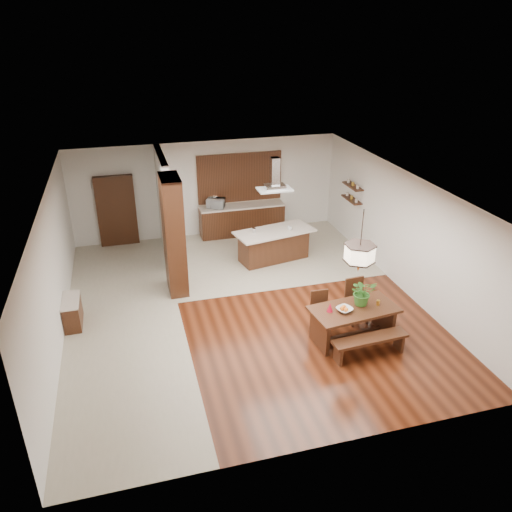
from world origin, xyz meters
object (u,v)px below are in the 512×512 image
object	(u,v)px
dining_chair_left	(321,312)
fruit_bowl	(344,310)
kitchen_island	(274,245)
range_hood	(275,174)
dining_table	(353,316)
hallway_console	(73,312)
dining_bench	(369,347)
island_cup	(290,228)
microwave	(216,203)
foliage_plant	(363,292)
dining_chair_right	(357,302)
pendant_lantern	(361,241)

from	to	relation	value
dining_chair_left	fruit_bowl	size ratio (longest dim) A/B	2.82
kitchen_island	range_hood	bearing A→B (deg)	78.57
dining_table	kitchen_island	distance (m)	4.11
kitchen_island	hallway_console	bearing A→B (deg)	-170.72
dining_bench	island_cup	world-z (taller)	island_cup
hallway_console	dining_chair_left	xyz separation A→B (m)	(5.17, -1.62, 0.13)
dining_bench	microwave	xyz separation A→B (m)	(-1.75, 6.73, 0.87)
foliage_plant	dining_chair_right	bearing A→B (deg)	70.73
range_hood	microwave	xyz separation A→B (m)	(-1.21, 2.00, -1.37)
hallway_console	foliage_plant	distance (m)	6.27
dining_chair_left	fruit_bowl	world-z (taller)	dining_chair_left
dining_chair_left	microwave	world-z (taller)	microwave
dining_table	pendant_lantern	world-z (taller)	pendant_lantern
dining_bench	hallway_console	bearing A→B (deg)	154.40
range_hood	island_cup	bearing A→B (deg)	-15.06
range_hood	microwave	distance (m)	2.71
hallway_console	pendant_lantern	size ratio (longest dim) A/B	0.67
hallway_console	fruit_bowl	bearing A→B (deg)	-21.73
dining_table	dining_bench	xyz separation A→B (m)	(0.07, -0.64, -0.33)
hallway_console	range_hood	distance (m)	5.98
dining_bench	foliage_plant	distance (m)	1.11
dining_bench	fruit_bowl	world-z (taller)	fruit_bowl
dining_bench	island_cup	size ratio (longest dim) A/B	11.97
dining_chair_right	foliage_plant	distance (m)	0.75
dining_bench	foliage_plant	xyz separation A→B (m)	(0.14, 0.75, 0.81)
dining_bench	island_cup	distance (m)	4.68
dining_table	island_cup	world-z (taller)	island_cup
dining_chair_left	range_hood	world-z (taller)	range_hood
hallway_console	island_cup	size ratio (longest dim) A/B	6.70
dining_chair_left	range_hood	xyz separation A→B (m)	(0.04, 3.59, 2.02)
dining_chair_right	foliage_plant	xyz separation A→B (m)	(-0.17, -0.49, 0.54)
dining_bench	dining_table	bearing A→B (deg)	96.33
foliage_plant	dining_chair_left	bearing A→B (deg)	151.51
fruit_bowl	kitchen_island	size ratio (longest dim) A/B	0.14
dining_chair_right	microwave	size ratio (longest dim) A/B	1.93
dining_chair_left	island_cup	distance (m)	3.55
dining_bench	fruit_bowl	size ratio (longest dim) A/B	5.02
dining_chair_right	range_hood	size ratio (longest dim) A/B	1.11
fruit_bowl	foliage_plant	bearing A→B (deg)	19.09
fruit_bowl	microwave	bearing A→B (deg)	103.14
dining_table	dining_chair_left	size ratio (longest dim) A/B	2.13
island_cup	pendant_lantern	bearing A→B (deg)	-89.28
dining_chair_left	pendant_lantern	size ratio (longest dim) A/B	0.67
fruit_bowl	kitchen_island	world-z (taller)	kitchen_island
dining_chair_left	range_hood	distance (m)	4.12
dining_bench	range_hood	world-z (taller)	range_hood
fruit_bowl	dining_chair_left	bearing A→B (deg)	115.45
hallway_console	pendant_lantern	world-z (taller)	pendant_lantern
foliage_plant	microwave	world-z (taller)	foliage_plant
dining_table	island_cup	bearing A→B (deg)	90.72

